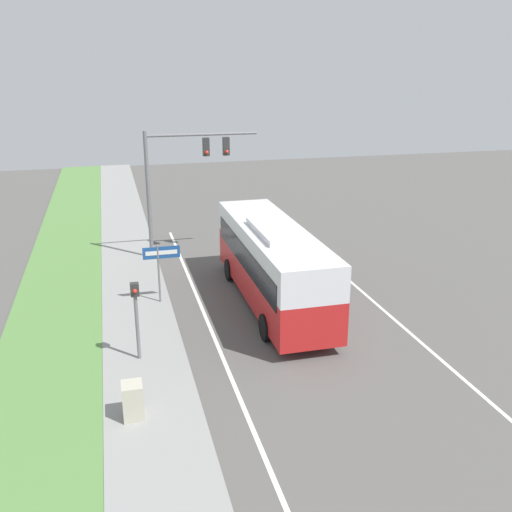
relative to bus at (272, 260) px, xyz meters
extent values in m
plane|color=#565451|center=(0.64, -3.17, -1.94)|extent=(80.00, 80.00, 0.00)
cube|color=gray|center=(-5.56, -3.17, -1.88)|extent=(2.80, 80.00, 0.12)
cube|color=#568442|center=(-8.76, -3.17, -1.89)|extent=(3.60, 80.00, 0.10)
cube|color=silver|center=(-2.96, -3.17, -1.94)|extent=(0.14, 30.00, 0.01)
cube|color=silver|center=(4.24, -3.17, -1.94)|extent=(0.14, 30.00, 0.01)
cube|color=red|center=(0.00, 0.01, -0.74)|extent=(2.42, 10.23, 1.60)
cube|color=silver|center=(0.00, 0.01, 0.71)|extent=(2.42, 10.23, 1.31)
cube|color=black|center=(0.00, 0.01, 0.26)|extent=(2.46, 9.41, 0.99)
cube|color=silver|center=(0.00, -0.76, 1.48)|extent=(1.69, 3.58, 0.24)
cylinder|color=black|center=(-1.16, 3.18, -1.44)|extent=(0.28, 1.00, 1.00)
cylinder|color=black|center=(1.16, 3.18, -1.44)|extent=(0.28, 1.00, 1.00)
cylinder|color=black|center=(-1.16, -3.16, -1.44)|extent=(0.28, 1.00, 1.00)
cylinder|color=black|center=(1.16, -3.16, -1.44)|extent=(0.28, 1.00, 1.00)
cylinder|color=slate|center=(-4.41, 7.10, 1.33)|extent=(0.20, 0.20, 6.54)
cylinder|color=slate|center=(-1.62, 7.10, 4.35)|extent=(5.58, 0.14, 0.14)
cube|color=#2D2D2D|center=(-1.43, 7.10, 3.73)|extent=(0.32, 0.28, 0.90)
sphere|color=red|center=(-1.43, 6.92, 3.49)|extent=(0.18, 0.18, 0.18)
cube|color=#2D2D2D|center=(-0.41, 7.10, 3.73)|extent=(0.32, 0.28, 0.90)
sphere|color=red|center=(-0.41, 6.92, 3.49)|extent=(0.18, 0.18, 0.18)
cylinder|color=slate|center=(-5.74, -3.63, -0.52)|extent=(0.12, 0.12, 2.85)
cube|color=#2D2D2D|center=(-5.74, -3.63, 0.69)|extent=(0.28, 0.24, 0.44)
sphere|color=red|center=(-5.74, -3.78, 0.69)|extent=(0.14, 0.14, 0.14)
cylinder|color=slate|center=(-4.57, 1.12, -0.65)|extent=(0.08, 0.08, 2.57)
cube|color=#19478C|center=(-4.42, 1.12, 0.33)|extent=(1.52, 0.03, 0.51)
cube|color=white|center=(-4.42, 1.10, 0.33)|extent=(1.29, 0.01, 0.18)
cube|color=#B7B29E|center=(-6.11, -7.06, -1.29)|extent=(0.58, 0.64, 1.06)
camera|label=1|loc=(-6.25, -21.31, 7.63)|focal=40.00mm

